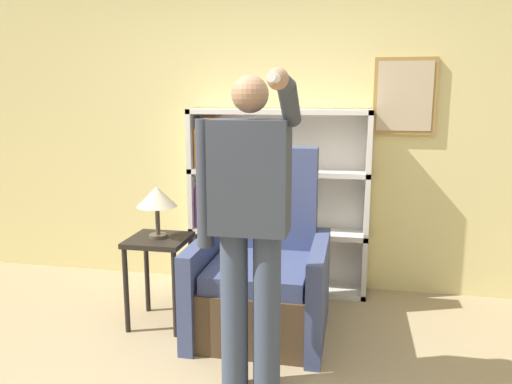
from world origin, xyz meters
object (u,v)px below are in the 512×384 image
person_standing (249,221)px  side_table (159,255)px  armchair (262,277)px  table_lamp (157,198)px  bookcase (264,202)px

person_standing → side_table: (-0.81, 0.72, -0.47)m
armchair → side_table: bearing=-174.4°
person_standing → table_lamp: (-0.81, 0.72, -0.06)m
bookcase → side_table: bookcase is taller
armchair → person_standing: person_standing is taller
armchair → table_lamp: size_ratio=3.46×
armchair → person_standing: (0.07, -0.79, 0.61)m
table_lamp → bookcase: bearing=54.1°
armchair → table_lamp: armchair is taller
bookcase → table_lamp: bookcase is taller
side_table → bookcase: bearing=54.1°
armchair → side_table: (-0.74, -0.07, 0.14)m
bookcase → table_lamp: bearing=-125.9°
bookcase → armchair: bearing=-80.2°
side_table → table_lamp: (0.00, -0.00, 0.41)m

